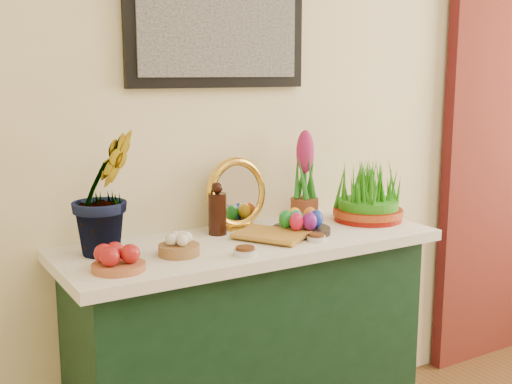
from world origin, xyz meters
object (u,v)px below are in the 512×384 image
sideboard (249,357)px  book (260,240)px  hyacinth_green (104,172)px  mirror (237,194)px  wheatgrass_sabzeh (368,196)px

sideboard → book: bearing=-97.3°
hyacinth_green → mirror: size_ratio=1.94×
book → wheatgrass_sabzeh: size_ratio=0.85×
hyacinth_green → book: size_ratio=2.25×
mirror → book: 0.29m
hyacinth_green → wheatgrass_sabzeh: hyacinth_green is taller
wheatgrass_sabzeh → book: bearing=-170.6°
hyacinth_green → book: (0.50, -0.17, -0.26)m
mirror → wheatgrass_sabzeh: bearing=-17.3°
sideboard → mirror: (0.04, 0.16, 0.60)m
hyacinth_green → book: bearing=-34.0°
mirror → wheatgrass_sabzeh: (0.52, -0.16, -0.03)m
mirror → hyacinth_green: bearing=-170.6°
sideboard → hyacinth_green: 0.90m
hyacinth_green → mirror: hyacinth_green is taller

